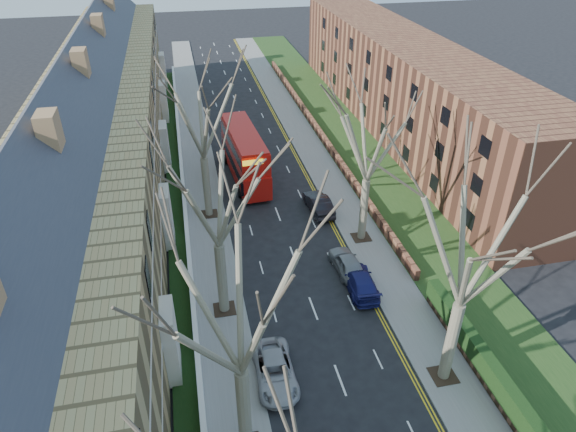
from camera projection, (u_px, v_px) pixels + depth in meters
pavement_left at (198, 160)px, 52.36m from camera, size 3.00×102.00×0.12m
pavement_right at (311, 149)px, 54.50m from camera, size 3.00×102.00×0.12m
terrace_left at (102, 149)px, 41.47m from camera, size 9.70×78.00×13.60m
flats_right at (403, 85)px, 57.24m from camera, size 13.97×54.00×10.00m
front_wall_left at (184, 194)px, 45.14m from camera, size 0.30×78.00×1.00m
grass_verge_right at (352, 145)px, 55.25m from camera, size 6.00×102.00×0.06m
tree_left_mid at (236, 299)px, 20.02m from camera, size 10.50×10.50×14.71m
tree_left_far at (214, 186)px, 28.48m from camera, size 10.15×10.15×14.22m
tree_left_dist at (199, 107)px, 38.26m from camera, size 10.50×10.50×14.71m
tree_right_mid at (476, 236)px, 23.71m from camera, size 10.50×10.50×14.71m
tree_right_far at (371, 129)px, 35.48m from camera, size 10.15×10.15×14.22m
double_decker_bus at (245, 156)px, 47.96m from camera, size 3.34×11.18×4.61m
car_left_far at (275, 371)px, 28.33m from camera, size 2.25×4.75×1.31m
car_right_near at (360, 281)px, 34.86m from camera, size 2.15×4.78×1.36m
car_right_mid at (347, 263)px, 36.52m from camera, size 1.93×4.32×1.44m
car_right_far at (319, 204)px, 43.51m from camera, size 1.84×4.60×1.49m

